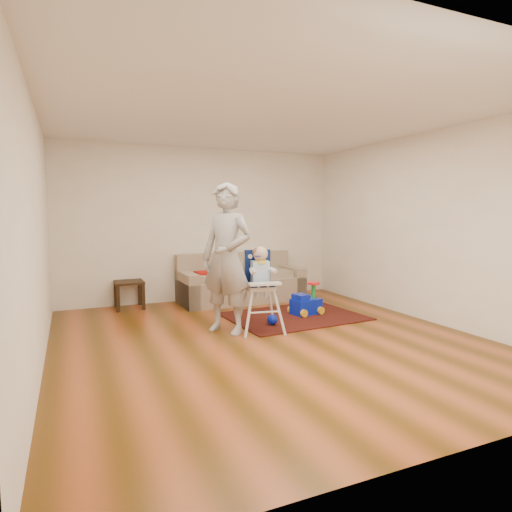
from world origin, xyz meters
name	(u,v)px	position (x,y,z in m)	size (l,w,h in m)	color
ground	(269,340)	(0.00, 0.00, 0.00)	(5.50, 5.50, 0.00)	#4D2D08
room_envelope	(252,188)	(0.00, 0.53, 1.88)	(5.04, 5.52, 2.72)	silver
sofa	(241,278)	(0.54, 2.30, 0.42)	(2.18, 0.94, 0.84)	gray
side_table	(129,295)	(-1.35, 2.49, 0.23)	(0.45, 0.45, 0.45)	black
area_rug	(294,316)	(0.85, 0.91, 0.01)	(1.94, 1.45, 0.02)	black
ride_on_toy	(306,298)	(1.07, 0.95, 0.26)	(0.44, 0.31, 0.48)	#081DC1
toy_ball	(272,320)	(0.32, 0.56, 0.09)	(0.15, 0.15, 0.15)	#081DC1
high_chair	(260,290)	(0.06, 0.38, 0.55)	(0.61, 0.61, 1.13)	silver
adult	(227,258)	(-0.36, 0.54, 0.97)	(0.71, 0.46, 1.94)	#939396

